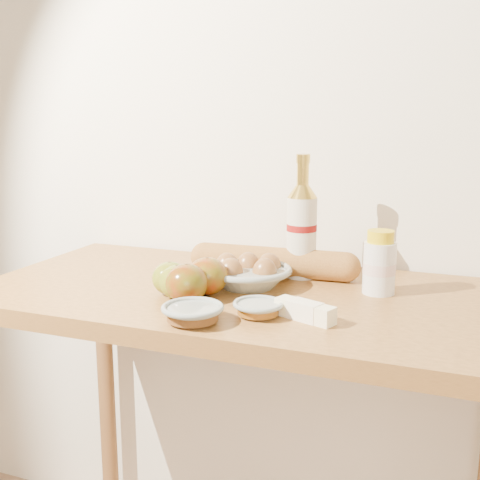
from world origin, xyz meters
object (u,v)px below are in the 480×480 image
Objects in this scene: table at (245,342)px; bourbon_bottle at (302,228)px; egg_bowl at (248,273)px; baguette at (273,262)px; cream_bottle at (379,264)px.

table is 4.08× the size of bourbon_bottle.
egg_bowl is at bearing 98.35° from table.
bourbon_bottle is 0.69× the size of baguette.
cream_bottle is at bearing -15.13° from baguette.
bourbon_bottle is (0.09, 0.15, 0.24)m from table.
cream_bottle reaches higher than egg_bowl.
egg_bowl reaches higher than table.
table is 2.81× the size of baguette.
cream_bottle reaches higher than baguette.
egg_bowl is at bearing -145.85° from bourbon_bottle.
egg_bowl is (-0.29, -0.05, -0.04)m from cream_bottle.
bourbon_bottle reaches higher than table.
cream_bottle is at bearing -37.69° from bourbon_bottle.
cream_bottle is 0.29m from egg_bowl.
cream_bottle is 0.27m from baguette.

